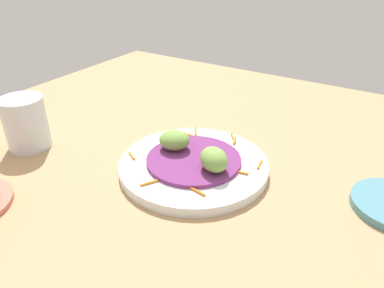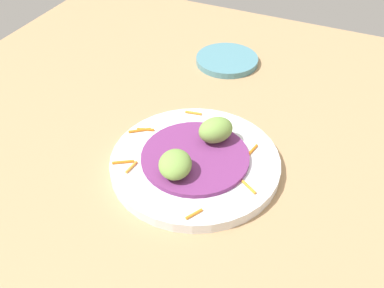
# 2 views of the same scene
# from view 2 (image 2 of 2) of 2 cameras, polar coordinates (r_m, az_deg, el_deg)

# --- Properties ---
(table_surface) EXTENTS (1.10, 1.10, 0.02)m
(table_surface) POSITION_cam_2_polar(r_m,az_deg,el_deg) (0.65, 0.92, -4.66)
(table_surface) COLOR tan
(table_surface) RESTS_ON ground
(main_plate) EXTENTS (0.25, 0.25, 0.02)m
(main_plate) POSITION_cam_2_polar(r_m,az_deg,el_deg) (0.65, 0.40, -2.40)
(main_plate) COLOR silver
(main_plate) RESTS_ON table_surface
(cabbage_bed) EXTENTS (0.16, 0.16, 0.01)m
(cabbage_bed) POSITION_cam_2_polar(r_m,az_deg,el_deg) (0.64, 0.40, -1.65)
(cabbage_bed) COLOR #702D6B
(cabbage_bed) RESTS_ON main_plate
(carrot_garnish) EXTENTS (0.22, 0.21, 0.00)m
(carrot_garnish) POSITION_cam_2_polar(r_m,az_deg,el_deg) (0.66, -1.44, -0.81)
(carrot_garnish) COLOR orange
(carrot_garnish) RESTS_ON main_plate
(guac_scoop_left) EXTENTS (0.06, 0.06, 0.03)m
(guac_scoop_left) POSITION_cam_2_polar(r_m,az_deg,el_deg) (0.60, -2.14, -2.60)
(guac_scoop_left) COLOR #759E47
(guac_scoop_left) RESTS_ON cabbage_bed
(guac_scoop_center) EXTENTS (0.06, 0.07, 0.04)m
(guac_scoop_center) POSITION_cam_2_polar(r_m,az_deg,el_deg) (0.66, 2.76, 1.87)
(guac_scoop_center) COLOR #759E47
(guac_scoop_center) RESTS_ON cabbage_bed
(side_plate_small) EXTENTS (0.12, 0.12, 0.01)m
(side_plate_small) POSITION_cam_2_polar(r_m,az_deg,el_deg) (0.90, 4.47, 10.58)
(side_plate_small) COLOR teal
(side_plate_small) RESTS_ON table_surface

